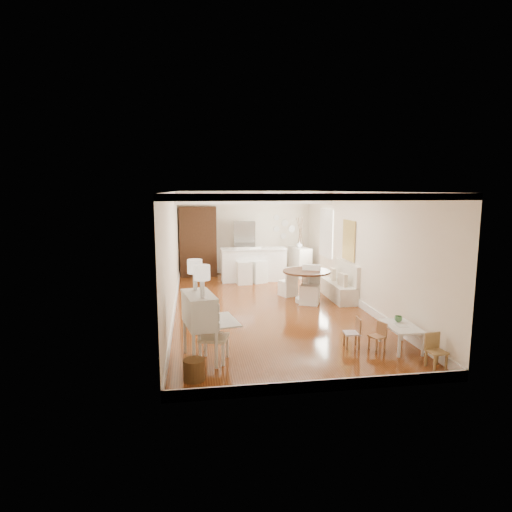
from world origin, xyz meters
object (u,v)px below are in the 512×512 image
object	(u,v)px
dining_table	(306,286)
slip_chair_far	(288,281)
kids_chair_b	(352,333)
sideboard	(300,262)
breakfast_counter	(253,265)
bar_stool_right	(258,265)
slip_chair_near	(310,285)
kids_chair_a	(377,336)
fridge	(255,248)
wicker_basket	(194,370)
secretary_bureau	(199,327)
kids_table	(401,337)
pantry_cabinet	(198,241)
bar_stool_left	(244,266)
gustavian_armchair	(214,337)
kids_chair_c	(437,351)

from	to	relation	value
dining_table	slip_chair_far	world-z (taller)	dining_table
kids_chair_b	sideboard	world-z (taller)	sideboard
breakfast_counter	sideboard	distance (m)	1.71
bar_stool_right	slip_chair_near	bearing A→B (deg)	-94.97
kids_chair_a	fridge	world-z (taller)	fridge
breakfast_counter	wicker_basket	bearing A→B (deg)	-105.35
slip_chair_near	breakfast_counter	bearing A→B (deg)	133.30
breakfast_counter	bar_stool_right	xyz separation A→B (m)	(0.10, -0.29, 0.03)
secretary_bureau	kids_chair_a	world-z (taller)	secretary_bureau
kids_table	kids_chair_b	distance (m)	0.88
fridge	bar_stool_right	bearing A→B (deg)	-94.18
kids_chair_b	dining_table	distance (m)	3.22
fridge	sideboard	distance (m)	1.58
pantry_cabinet	sideboard	xyz separation A→B (m)	(3.33, -0.56, -0.67)
secretary_bureau	wicker_basket	size ratio (longest dim) A/B	3.54
kids_table	bar_stool_left	distance (m)	6.15
breakfast_counter	pantry_cabinet	bearing A→B (deg)	147.57
wicker_basket	pantry_cabinet	xyz separation A→B (m)	(0.20, 8.02, 0.99)
secretary_bureau	bar_stool_right	bearing A→B (deg)	61.29
dining_table	fridge	xyz separation A→B (m)	(-0.76, 3.83, 0.49)
gustavian_armchair	kids_chair_c	bearing A→B (deg)	-87.76
slip_chair_far	pantry_cabinet	world-z (taller)	pantry_cabinet
pantry_cabinet	wicker_basket	bearing A→B (deg)	-91.46
kids_chair_a	pantry_cabinet	xyz separation A→B (m)	(-3.05, 7.25, 0.90)
kids_table	kids_chair_c	xyz separation A→B (m)	(0.15, -0.89, 0.07)
secretary_bureau	pantry_cabinet	size ratio (longest dim) A/B	0.50
pantry_cabinet	kids_chair_b	bearing A→B (deg)	-69.57
gustavian_armchair	slip_chair_near	world-z (taller)	slip_chair_near
sideboard	bar_stool_right	bearing A→B (deg)	-160.45
dining_table	slip_chair_far	size ratio (longest dim) A/B	1.47
kids_chair_a	dining_table	world-z (taller)	dining_table
wicker_basket	breakfast_counter	size ratio (longest dim) A/B	0.16
secretary_bureau	kids_chair_b	xyz separation A→B (m)	(2.74, 0.18, -0.29)
wicker_basket	pantry_cabinet	world-z (taller)	pantry_cabinet
wicker_basket	kids_chair_c	size ratio (longest dim) A/B	0.57
kids_chair_c	bar_stool_right	world-z (taller)	bar_stool_right
bar_stool_right	fridge	bearing A→B (deg)	62.02
bar_stool_right	pantry_cabinet	bearing A→B (deg)	118.89
bar_stool_left	pantry_cabinet	xyz separation A→B (m)	(-1.35, 1.50, 0.60)
dining_table	bar_stool_right	world-z (taller)	bar_stool_right
kids_chair_b	pantry_cabinet	size ratio (longest dim) A/B	0.25
slip_chair_near	kids_chair_c	bearing A→B (deg)	-52.67
dining_table	slip_chair_near	distance (m)	0.19
slip_chair_near	sideboard	world-z (taller)	slip_chair_near
gustavian_armchair	fridge	world-z (taller)	fridge
dining_table	kids_chair_a	bearing A→B (deg)	-83.38
slip_chair_near	gustavian_armchair	bearing A→B (deg)	-103.56
kids_chair_c	kids_chair_b	bearing A→B (deg)	126.58
slip_chair_near	fridge	xyz separation A→B (m)	(-0.81, 4.00, 0.42)
kids_chair_c	bar_stool_right	bearing A→B (deg)	98.32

